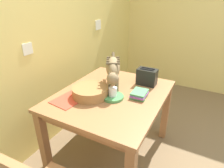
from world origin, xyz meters
TOP-DOWN VIEW (x-y plane):
  - wall_rear at (0.00, 1.82)m, footprint 4.97×0.11m
  - dining_table at (0.05, 1.01)m, footprint 1.15×0.96m
  - cat at (0.15, 1.05)m, footprint 0.57×0.33m
  - saucer_bowl at (-0.02, 0.96)m, footprint 0.20×0.20m
  - coffee_mug at (-0.02, 0.96)m, footprint 0.12×0.08m
  - magazine at (-0.23, 1.30)m, footprint 0.32×0.26m
  - book_stack at (0.12, 0.76)m, footprint 0.19×0.14m
  - wicker_basket at (-0.09, 1.16)m, footprint 0.33×0.33m
  - toaster at (0.41, 0.79)m, footprint 0.12×0.20m

SIDE VIEW (x-z plane):
  - dining_table at x=0.05m, z-range 0.28..1.02m
  - magazine at x=-0.23m, z-range 0.74..0.75m
  - saucer_bowl at x=-0.02m, z-range 0.74..0.76m
  - book_stack at x=0.12m, z-range 0.74..0.79m
  - wicker_basket at x=-0.09m, z-range 0.74..0.83m
  - coffee_mug at x=-0.02m, z-range 0.76..0.84m
  - toaster at x=0.41m, z-range 0.74..0.91m
  - cat at x=0.15m, z-range 0.79..1.10m
  - wall_rear at x=0.00m, z-range 0.00..2.50m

